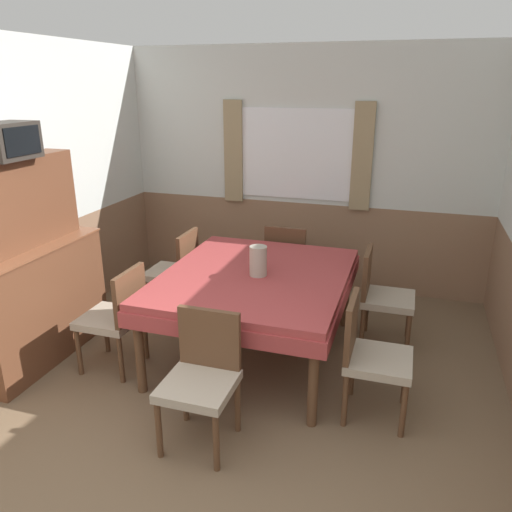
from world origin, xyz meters
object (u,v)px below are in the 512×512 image
object	(u,v)px
chair_head_near	(202,374)
sideboard	(30,278)
dining_table	(255,285)
chair_right_far	(381,293)
chair_head_window	(288,260)
vase	(258,261)
chair_left_near	(117,314)
tv	(7,141)
chair_left_far	(176,269)
chair_right_near	(370,353)

from	to	relation	value
chair_head_near	sideboard	size ratio (longest dim) A/B	0.52
dining_table	sideboard	world-z (taller)	sideboard
chair_head_near	chair_right_far	bearing A→B (deg)	-120.96
chair_head_window	vase	xyz separation A→B (m)	(0.03, -1.15, 0.39)
chair_left_near	tv	xyz separation A→B (m)	(-0.73, -0.07, 1.34)
chair_head_window	chair_left_far	xyz separation A→B (m)	(-0.99, -0.58, 0.00)
chair_head_near	chair_left_far	xyz separation A→B (m)	(-0.99, 1.64, 0.00)
chair_left_near	chair_head_near	xyz separation A→B (m)	(0.99, -0.58, 0.00)
chair_left_near	chair_right_far	xyz separation A→B (m)	(1.97, 1.06, 0.00)
chair_head_window	vase	size ratio (longest dim) A/B	3.55
sideboard	tv	xyz separation A→B (m)	(0.03, -0.04, 1.10)
chair_head_near	chair_head_window	bearing A→B (deg)	-90.00
chair_head_window	chair_right_far	size ratio (longest dim) A/B	1.00
dining_table	vase	xyz separation A→B (m)	(0.03, -0.03, 0.22)
vase	chair_left_near	bearing A→B (deg)	-153.95
chair_right_far	sideboard	size ratio (longest dim) A/B	0.52
chair_left_far	chair_right_far	bearing A→B (deg)	-90.00
sideboard	vase	bearing A→B (deg)	16.76
dining_table	sideboard	bearing A→B (deg)	-162.00
chair_right_near	chair_head_near	world-z (taller)	same
dining_table	vase	size ratio (longest dim) A/B	7.17
chair_head_near	chair_right_near	bearing A→B (deg)	-149.39
chair_right_near	sideboard	distance (m)	2.74
chair_right_far	chair_left_far	size ratio (longest dim) A/B	1.00
dining_table	sideboard	size ratio (longest dim) A/B	1.04
chair_head_window	tv	bearing A→B (deg)	-135.05
sideboard	chair_head_window	bearing A→B (deg)	43.92
chair_left_far	sideboard	world-z (taller)	sideboard
chair_head_window	chair_head_near	world-z (taller)	same
vase	tv	bearing A→B (deg)	-161.93
dining_table	chair_left_far	size ratio (longest dim) A/B	2.02
chair_left_near	chair_right_near	bearing A→B (deg)	-90.00
tv	vase	size ratio (longest dim) A/B	1.74
chair_right_far	chair_left_near	bearing A→B (deg)	-61.74
dining_table	chair_left_near	bearing A→B (deg)	-151.74
chair_head_window	chair_right_far	world-z (taller)	same
chair_left_near	sideboard	size ratio (longest dim) A/B	0.52
tv	chair_left_near	bearing A→B (deg)	5.72
chair_head_near	vase	xyz separation A→B (m)	(0.03, 1.08, 0.39)
chair_left_near	tv	distance (m)	1.53
sideboard	chair_left_far	bearing A→B (deg)	55.32
chair_head_window	sideboard	distance (m)	2.44
dining_table	tv	xyz separation A→B (m)	(-1.72, -0.60, 1.17)
tv	chair_left_far	bearing A→B (deg)	57.07
chair_right_near	chair_left_near	distance (m)	1.97
chair_head_near	tv	world-z (taller)	tv
tv	sideboard	bearing A→B (deg)	124.50
chair_left_near	vase	distance (m)	1.20
chair_left_near	vase	world-z (taller)	vase
chair_head_near	vase	world-z (taller)	vase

